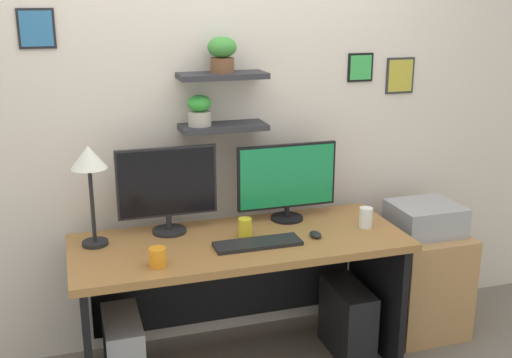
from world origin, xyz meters
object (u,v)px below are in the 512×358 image
(water_cup, at_px, (366,218))
(computer_tower_left, at_px, (124,356))
(desk, at_px, (238,272))
(coffee_mug, at_px, (158,257))
(computer_mouse, at_px, (315,234))
(desk_lamp, at_px, (89,166))
(computer_tower_right, at_px, (347,320))
(keyboard, at_px, (258,243))
(printer, at_px, (425,218))
(drawer_cabinet, at_px, (420,280))
(monitor_left, at_px, (167,187))
(pen_cup, at_px, (245,228))
(monitor_right, at_px, (287,180))

(water_cup, xyz_separation_m, computer_tower_left, (-1.32, -0.01, -0.59))
(desk, relative_size, coffee_mug, 19.05)
(computer_mouse, height_order, water_cup, water_cup)
(coffee_mug, relative_size, water_cup, 0.82)
(desk_lamp, relative_size, computer_tower_right, 1.25)
(water_cup, relative_size, computer_tower_left, 0.26)
(keyboard, height_order, printer, printer)
(desk_lamp, xyz_separation_m, printer, (1.86, -0.05, -0.45))
(drawer_cabinet, distance_m, computer_tower_left, 1.78)
(monitor_left, height_order, water_cup, monitor_left)
(pen_cup, xyz_separation_m, printer, (1.12, 0.07, -0.09))
(drawer_cabinet, relative_size, computer_tower_right, 1.52)
(monitor_left, xyz_separation_m, computer_mouse, (0.71, -0.30, -0.23))
(printer, bearing_deg, computer_tower_left, -175.33)
(monitor_left, bearing_deg, pen_cup, -27.48)
(monitor_right, distance_m, desk_lamp, 1.06)
(computer_mouse, xyz_separation_m, computer_tower_left, (-1.01, 0.04, -0.55))
(water_cup, height_order, drawer_cabinet, water_cup)
(desk, bearing_deg, water_cup, -7.24)
(keyboard, distance_m, drawer_cabinet, 1.19)
(monitor_left, height_order, keyboard, monitor_left)
(keyboard, bearing_deg, monitor_left, 140.78)
(computer_mouse, xyz_separation_m, drawer_cabinet, (0.77, 0.18, -0.45))
(desk, distance_m, keyboard, 0.28)
(computer_tower_right, bearing_deg, desk_lamp, 172.15)
(monitor_right, relative_size, computer_tower_right, 1.38)
(computer_mouse, height_order, pen_cup, pen_cup)
(computer_mouse, distance_m, desk_lamp, 1.19)
(desk_lamp, xyz_separation_m, pen_cup, (0.75, -0.12, -0.36))
(drawer_cabinet, bearing_deg, computer_mouse, -166.54)
(coffee_mug, distance_m, computer_tower_right, 1.23)
(water_cup, relative_size, computer_tower_right, 0.27)
(water_cup, distance_m, printer, 0.48)
(pen_cup, height_order, drawer_cabinet, pen_cup)
(computer_mouse, height_order, drawer_cabinet, computer_mouse)
(desk_lamp, distance_m, printer, 1.92)
(coffee_mug, bearing_deg, computer_tower_right, 8.94)
(water_cup, xyz_separation_m, printer, (0.46, 0.13, -0.10))
(pen_cup, xyz_separation_m, water_cup, (0.66, -0.06, 0.01))
(computer_mouse, xyz_separation_m, desk_lamp, (-1.10, 0.23, 0.39))
(pen_cup, bearing_deg, water_cup, -5.20)
(pen_cup, height_order, computer_tower_left, pen_cup)
(desk, relative_size, computer_tower_right, 4.19)
(coffee_mug, distance_m, printer, 1.63)
(desk_lamp, bearing_deg, computer_tower_left, -65.18)
(coffee_mug, relative_size, printer, 0.24)
(desk_lamp, height_order, computer_tower_right, desk_lamp)
(computer_mouse, relative_size, computer_tower_left, 0.21)
(desk, distance_m, pen_cup, 0.26)
(printer, xyz_separation_m, computer_tower_left, (-1.77, -0.14, -0.49))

